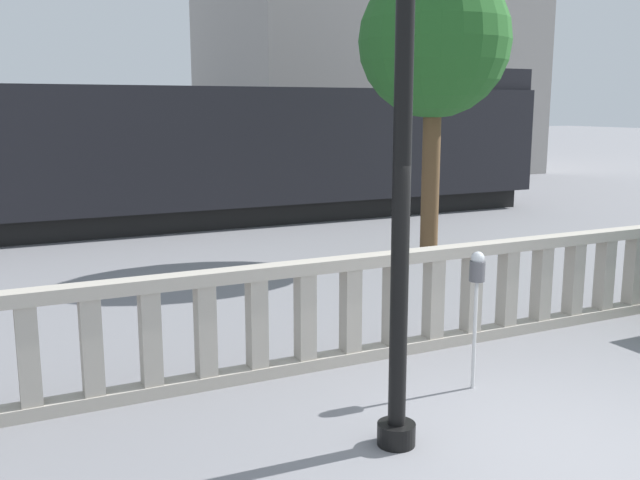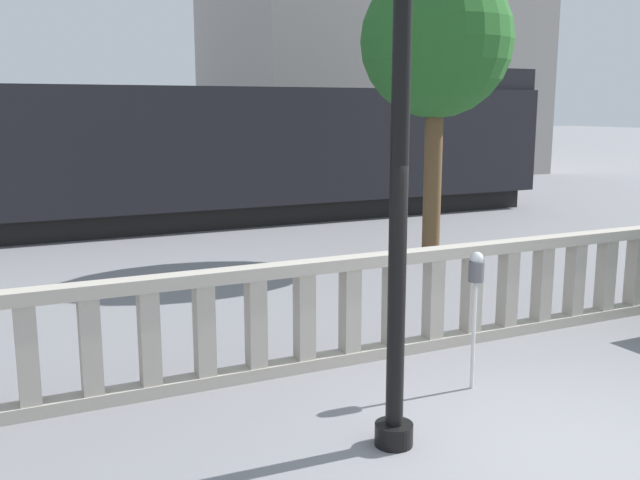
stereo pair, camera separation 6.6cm
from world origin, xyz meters
name	(u,v)px [view 1 (the left image)]	position (x,y,z in m)	size (l,w,h in m)	color
ground_plane	(564,455)	(0.00, 0.00, 0.00)	(160.00, 160.00, 0.00)	slate
balustrade	(393,304)	(0.00, 2.84, 0.64)	(14.95, 0.24, 1.28)	#ADA599
lamppost	(403,94)	(-1.21, 0.81, 3.08)	(0.42, 0.42, 5.15)	black
parking_meter	(477,280)	(0.22, 1.56, 1.20)	(0.16, 0.16, 1.50)	silver
train_near	(9,159)	(-3.66, 13.57, 1.81)	(28.60, 3.13, 4.05)	black
building_block	(364,36)	(12.11, 25.09, 6.12)	(13.41, 9.92, 12.24)	gray
tree_left	(434,43)	(3.67, 7.40, 4.16)	(2.90, 2.90, 5.65)	brown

